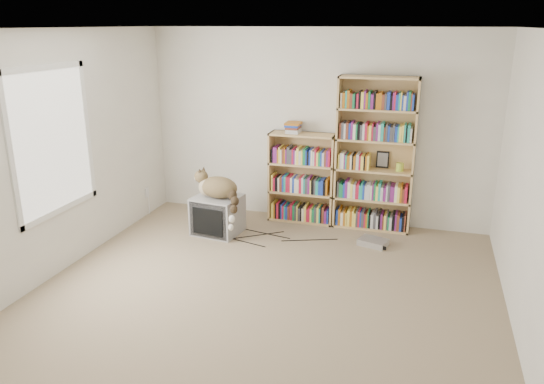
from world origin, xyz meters
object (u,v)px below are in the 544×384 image
(bookcase_tall, at_px, (375,159))
(cat, at_px, (220,191))
(dvd_player, at_px, (373,242))
(crt_tv, at_px, (218,215))
(bookcase_short, at_px, (302,181))

(bookcase_tall, bearing_deg, cat, -154.57)
(bookcase_tall, height_order, dvd_player, bookcase_tall)
(crt_tv, xyz_separation_m, cat, (0.08, -0.08, 0.34))
(cat, distance_m, bookcase_short, 1.18)
(crt_tv, height_order, cat, cat)
(cat, height_order, dvd_player, cat)
(bookcase_tall, xyz_separation_m, bookcase_short, (-0.93, -0.00, -0.37))
(crt_tv, bearing_deg, bookcase_short, 46.77)
(crt_tv, bearing_deg, bookcase_tall, 29.27)
(bookcase_tall, distance_m, dvd_player, 1.07)
(crt_tv, bearing_deg, cat, -39.61)
(bookcase_tall, bearing_deg, crt_tv, -157.65)
(crt_tv, distance_m, cat, 0.36)
(cat, distance_m, bookcase_tall, 1.98)
(cat, xyz_separation_m, bookcase_tall, (1.76, 0.84, 0.34))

